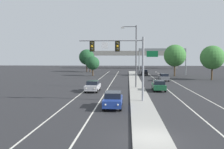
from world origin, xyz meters
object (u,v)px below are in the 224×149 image
at_px(tree_far_left_b, 87,57).
at_px(tree_far_right_c, 175,56).
at_px(car_receding_grey, 164,77).
at_px(street_lamp_median, 135,53).
at_px(car_receding_green, 159,85).
at_px(tree_far_left_c, 93,63).
at_px(car_receding_black, 144,72).
at_px(tree_far_right_a, 212,57).
at_px(highway_sign_gantry, 162,53).
at_px(car_oncoming_silver, 93,86).
at_px(overhead_signal_mast, 122,55).
at_px(tree_far_left_a, 90,61).
at_px(car_oncoming_blue, 113,100).

distance_m(tree_far_left_b, tree_far_right_c, 32.13).
relative_size(car_receding_grey, tree_far_left_b, 0.59).
bearing_deg(tree_far_left_b, street_lamp_median, -71.38).
height_order(car_receding_green, tree_far_left_c, tree_far_left_c).
relative_size(car_receding_black, tree_far_right_a, 0.59).
distance_m(tree_far_left_c, tree_far_right_c, 21.70).
xyz_separation_m(car_receding_green, car_receding_grey, (2.99, 15.99, 0.00)).
bearing_deg(car_receding_grey, street_lamp_median, -116.91).
bearing_deg(highway_sign_gantry, car_oncoming_silver, -112.70).
height_order(car_oncoming_silver, car_receding_green, same).
xyz_separation_m(overhead_signal_mast, car_oncoming_silver, (-4.51, 8.33, -4.51)).
bearing_deg(car_receding_green, car_receding_grey, 79.42).
xyz_separation_m(overhead_signal_mast, car_receding_black, (5.22, 42.80, -4.51)).
xyz_separation_m(tree_far_left_a, tree_far_right_c, (24.86, -17.16, 1.79)).
xyz_separation_m(car_receding_grey, highway_sign_gantry, (2.06, 18.16, 5.34)).
distance_m(overhead_signal_mast, tree_far_right_c, 40.88).
relative_size(car_receding_grey, tree_far_left_c, 0.86).
bearing_deg(tree_far_right_a, car_receding_black, 134.57).
distance_m(overhead_signal_mast, highway_sign_gantry, 45.00).
height_order(car_receding_black, tree_far_right_c, tree_far_right_c).
height_order(street_lamp_median, car_receding_green, street_lamp_median).
bearing_deg(car_receding_green, tree_far_left_b, 111.25).
xyz_separation_m(street_lamp_median, car_receding_green, (3.54, -3.13, -4.97)).
relative_size(car_receding_green, tree_far_right_c, 0.54).
xyz_separation_m(car_receding_black, tree_far_right_a, (13.93, -14.14, 4.13)).
height_order(overhead_signal_mast, car_receding_grey, overhead_signal_mast).
xyz_separation_m(overhead_signal_mast, tree_far_left_c, (-8.77, 39.14, -1.92)).
xyz_separation_m(car_oncoming_silver, tree_far_right_a, (23.67, 20.32, 4.13)).
height_order(tree_far_left_a, tree_far_left_c, tree_far_left_a).
distance_m(highway_sign_gantry, tree_far_left_c, 19.83).
xyz_separation_m(car_receding_green, car_receding_black, (-0.05, 33.16, 0.00)).
xyz_separation_m(car_oncoming_blue, tree_far_left_b, (-12.48, 60.94, 4.15)).
distance_m(car_oncoming_blue, car_receding_grey, 30.51).
bearing_deg(tree_far_left_a, car_oncoming_blue, -79.36).
xyz_separation_m(car_oncoming_silver, tree_far_left_b, (-8.81, 49.12, 4.15)).
height_order(overhead_signal_mast, car_receding_black, overhead_signal_mast).
height_order(car_receding_grey, tree_far_left_a, tree_far_left_a).
bearing_deg(car_oncoming_silver, car_oncoming_blue, -72.75).
xyz_separation_m(overhead_signal_mast, car_receding_grey, (8.26, 25.63, -4.51)).
relative_size(car_receding_grey, tree_far_right_c, 0.54).
height_order(overhead_signal_mast, tree_far_left_b, tree_far_left_b).
bearing_deg(tree_far_left_b, tree_far_right_a, -41.56).
xyz_separation_m(street_lamp_median, car_receding_grey, (6.53, 12.86, -4.97)).
bearing_deg(car_receding_black, tree_far_right_a, -45.43).
xyz_separation_m(car_receding_grey, tree_far_right_a, (10.89, 3.03, 4.13)).
distance_m(car_receding_black, highway_sign_gantry, 7.45).
bearing_deg(tree_far_left_b, car_receding_green, -68.75).
relative_size(highway_sign_gantry, tree_far_right_a, 1.75).
bearing_deg(highway_sign_gantry, street_lamp_median, -105.47).
xyz_separation_m(car_oncoming_blue, tree_far_left_c, (-7.92, 42.63, 2.60)).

